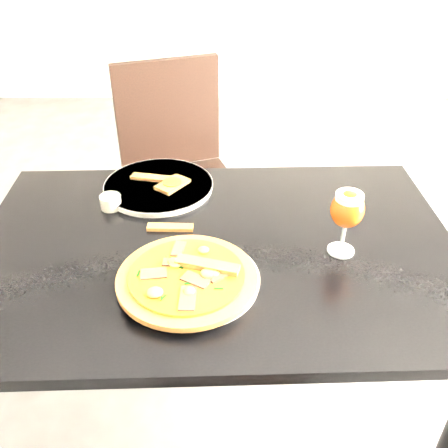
{
  "coord_description": "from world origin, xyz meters",
  "views": [
    {
      "loc": [
        -0.25,
        -1.04,
        1.5
      ],
      "look_at": [
        -0.25,
        -0.07,
        0.83
      ],
      "focal_mm": 40.0,
      "sensor_mm": 36.0,
      "label": 1
    }
  ],
  "objects_px": {
    "chair_far": "(179,175)",
    "pizza": "(188,277)",
    "dining_table": "(217,272)",
    "beer_glass": "(347,210)"
  },
  "relations": [
    {
      "from": "dining_table",
      "to": "beer_glass",
      "type": "relative_size",
      "value": 7.38
    },
    {
      "from": "dining_table",
      "to": "chair_far",
      "type": "xyz_separation_m",
      "value": [
        -0.16,
        0.77,
        -0.14
      ]
    },
    {
      "from": "chair_far",
      "to": "pizza",
      "type": "distance_m",
      "value": 0.97
    },
    {
      "from": "chair_far",
      "to": "pizza",
      "type": "height_order",
      "value": "chair_far"
    },
    {
      "from": "dining_table",
      "to": "pizza",
      "type": "bearing_deg",
      "value": -113.38
    },
    {
      "from": "pizza",
      "to": "beer_glass",
      "type": "xyz_separation_m",
      "value": [
        0.37,
        0.13,
        0.09
      ]
    },
    {
      "from": "dining_table",
      "to": "beer_glass",
      "type": "xyz_separation_m",
      "value": [
        0.3,
        -0.03,
        0.21
      ]
    },
    {
      "from": "chair_far",
      "to": "beer_glass",
      "type": "xyz_separation_m",
      "value": [
        0.47,
        -0.8,
        0.35
      ]
    },
    {
      "from": "dining_table",
      "to": "beer_glass",
      "type": "distance_m",
      "value": 0.37
    },
    {
      "from": "beer_glass",
      "to": "chair_far",
      "type": "bearing_deg",
      "value": 120.43
    }
  ]
}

